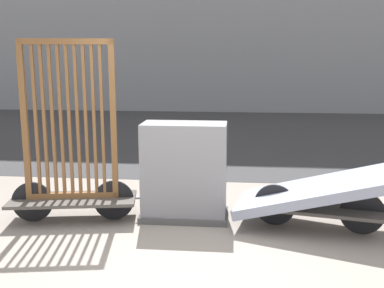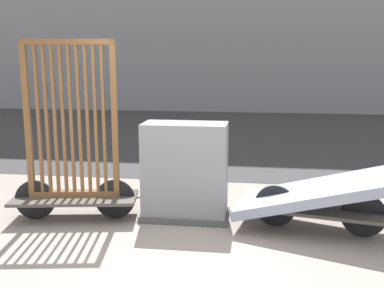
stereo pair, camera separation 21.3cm
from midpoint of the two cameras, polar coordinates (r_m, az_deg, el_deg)
name	(u,v)px [view 1 (the left image)]	position (r m, az deg, el deg)	size (l,w,h in m)	color
ground_plane	(181,265)	(4.63, -2.79, -15.07)	(60.00, 60.00, 0.00)	gray
road_strip	(217,133)	(12.41, 2.73, 1.41)	(56.00, 10.02, 0.01)	#38383A
bike_cart_with_bedframe	(72,160)	(5.78, -16.05, -1.94)	(2.27, 0.87, 2.25)	#4C4742
bike_cart_with_mattress	(318,194)	(5.53, 14.67, -6.12)	(2.48, 1.34, 0.81)	#4C4742
utility_cabinet	(184,175)	(5.68, -2.04, -3.91)	(1.11, 0.58, 1.23)	#4C4C4C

